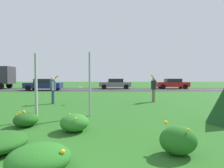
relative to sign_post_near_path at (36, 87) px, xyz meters
name	(u,v)px	position (x,y,z in m)	size (l,w,h in m)	color
ground_plane	(87,100)	(0.98, 6.48, -1.24)	(120.00, 120.00, 0.00)	#26601E
highway_strip	(99,89)	(0.98, 18.18, -1.23)	(120.00, 7.61, 0.01)	#2D2D30
highway_center_stripe	(99,89)	(0.98, 18.18, -1.23)	(120.00, 0.16, 0.00)	yellow
daylily_clump_front_right	(26,120)	(-0.02, -0.79, -1.02)	(0.77, 0.82, 0.49)	#1E5619
daylily_clump_mid_right	(75,123)	(1.68, -1.34, -0.98)	(0.84, 0.90, 0.51)	#2D7526
daylily_clump_mid_center	(39,158)	(1.57, -3.72, -1.01)	(1.07, 1.00, 0.45)	#23661E
daylily_clump_front_center	(178,140)	(4.16, -3.01, -0.94)	(0.76, 0.63, 0.64)	#23661E
sign_post_near_path	(36,87)	(0.00, 0.00, 0.00)	(0.07, 0.10, 2.47)	#93969B
sign_post_by_roadside	(90,84)	(1.88, 0.78, 0.08)	(0.07, 0.10, 2.63)	#93969B
person_thrower_blue_shirt	(53,88)	(-0.80, 4.44, -0.27)	(0.48, 0.53, 1.76)	#2D4C9E
person_catcher_dark_shirt	(154,87)	(5.52, 5.32, -0.27)	(0.42, 0.52, 1.82)	#232328
frisbee_pale_blue	(81,87)	(0.88, 4.52, -0.23)	(0.26, 0.26, 0.05)	#ADD6E5
car_red_leftmost	(172,84)	(11.51, 19.89, -0.50)	(4.50, 2.00, 1.45)	maroon
car_gray_center_left	(115,84)	(3.25, 19.89, -0.50)	(4.50, 2.00, 1.45)	slate
car_navy_center_right	(44,84)	(-5.81, 16.46, -0.50)	(4.50, 2.00, 1.45)	navy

